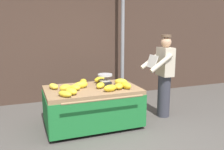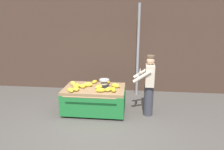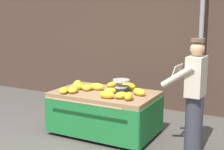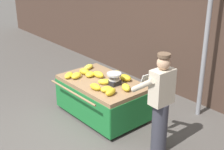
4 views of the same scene
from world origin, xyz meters
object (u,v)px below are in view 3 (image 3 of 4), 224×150
(weighing_scale, at_px, (121,86))
(vendor_person, at_px, (194,96))
(banana_bunch_10, at_px, (97,87))
(banana_bunch_2, at_px, (64,90))
(banana_bunch_1, at_px, (73,90))
(banana_bunch_4, at_px, (128,86))
(banana_bunch_7, at_px, (87,88))
(banana_bunch_11, at_px, (112,84))
(banana_bunch_9, at_px, (78,86))
(banana_bunch_5, at_px, (107,95))
(banana_bunch_12, at_px, (139,92))
(street_pole, at_px, (201,40))
(banana_bunch_3, at_px, (111,91))
(banana_bunch_6, at_px, (129,96))
(banana_bunch_0, at_px, (121,95))
(banana_cart, at_px, (105,103))
(banana_bunch_8, at_px, (77,83))

(weighing_scale, xyz_separation_m, vendor_person, (1.25, -0.11, 0.01))
(banana_bunch_10, bearing_deg, banana_bunch_2, -129.77)
(banana_bunch_1, bearing_deg, banana_bunch_4, 41.89)
(banana_bunch_2, bearing_deg, banana_bunch_7, 53.91)
(banana_bunch_11, bearing_deg, banana_bunch_9, -134.11)
(banana_bunch_5, height_order, banana_bunch_11, banana_bunch_5)
(banana_bunch_5, bearing_deg, vendor_person, 13.00)
(banana_bunch_4, height_order, banana_bunch_7, banana_bunch_4)
(banana_bunch_5, height_order, banana_bunch_12, banana_bunch_5)
(banana_bunch_1, bearing_deg, banana_bunch_12, 18.89)
(banana_bunch_1, height_order, banana_bunch_11, banana_bunch_1)
(banana_bunch_5, distance_m, banana_bunch_7, 0.63)
(banana_bunch_9, height_order, banana_bunch_12, banana_bunch_9)
(weighing_scale, relative_size, vendor_person, 0.16)
(street_pole, distance_m, banana_bunch_10, 2.17)
(banana_bunch_3, distance_m, vendor_person, 1.38)
(banana_bunch_10, bearing_deg, weighing_scale, 0.27)
(weighing_scale, relative_size, banana_bunch_2, 1.01)
(banana_bunch_4, relative_size, banana_bunch_7, 1.27)
(banana_bunch_1, xyz_separation_m, banana_bunch_10, (0.26, 0.36, 0.01))
(banana_bunch_12, xyz_separation_m, vendor_person, (0.92, -0.11, 0.07))
(banana_bunch_3, xyz_separation_m, banana_bunch_10, (-0.34, 0.12, 0.01))
(banana_bunch_6, bearing_deg, banana_bunch_0, 169.90)
(street_pole, bearing_deg, banana_bunch_1, -133.52)
(banana_bunch_0, xyz_separation_m, banana_bunch_9, (-0.94, 0.19, 0.01))
(weighing_scale, height_order, vendor_person, vendor_person)
(banana_cart, height_order, weighing_scale, weighing_scale)
(street_pole, distance_m, banana_bunch_3, 2.05)
(banana_bunch_11, xyz_separation_m, vendor_person, (1.60, -0.44, 0.08))
(banana_bunch_4, height_order, banana_bunch_10, same)
(street_pole, xyz_separation_m, banana_bunch_10, (-1.44, -1.43, -0.77))
(banana_bunch_0, relative_size, banana_bunch_5, 0.92)
(banana_bunch_0, height_order, banana_bunch_3, banana_bunch_0)
(banana_bunch_1, bearing_deg, banana_bunch_11, 61.13)
(street_pole, relative_size, banana_bunch_5, 12.71)
(banana_bunch_0, bearing_deg, banana_bunch_8, 158.77)
(banana_bunch_10, xyz_separation_m, banana_bunch_12, (0.80, 0.00, -0.00))
(street_pole, relative_size, banana_bunch_1, 12.31)
(banana_bunch_5, bearing_deg, banana_bunch_12, 47.50)
(banana_bunch_4, bearing_deg, banana_bunch_6, -64.63)
(vendor_person, bearing_deg, weighing_scale, 174.88)
(weighing_scale, distance_m, banana_bunch_2, 0.97)
(banana_bunch_9, bearing_deg, weighing_scale, 8.74)
(banana_bunch_4, xyz_separation_m, banana_bunch_8, (-0.96, -0.17, -0.01))
(banana_bunch_4, xyz_separation_m, banana_bunch_9, (-0.78, -0.41, -0.00))
(banana_cart, xyz_separation_m, banana_bunch_9, (-0.51, -0.06, 0.26))
(banana_bunch_3, xyz_separation_m, banana_bunch_4, (0.13, 0.42, 0.01))
(banana_bunch_2, distance_m, banana_bunch_3, 0.79)
(street_pole, relative_size, banana_bunch_8, 12.20)
(street_pole, relative_size, banana_bunch_9, 14.03)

